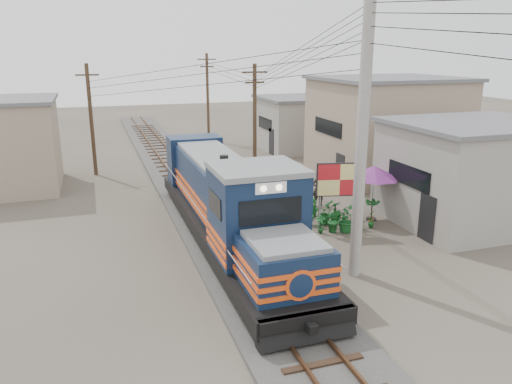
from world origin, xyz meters
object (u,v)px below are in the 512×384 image
object	(u,v)px
billboard	(339,182)
market_umbrella	(374,172)
vendor	(318,189)
locomotive	(228,204)

from	to	relation	value
billboard	market_umbrella	size ratio (longest dim) A/B	0.99
market_umbrella	vendor	world-z (taller)	market_umbrella
vendor	locomotive	bearing A→B (deg)	35.44
billboard	vendor	distance (m)	4.13
locomotive	vendor	world-z (taller)	locomotive
locomotive	vendor	bearing A→B (deg)	32.58
locomotive	market_umbrella	world-z (taller)	locomotive
billboard	vendor	size ratio (longest dim) A/B	1.74
locomotive	market_umbrella	distance (m)	7.29
market_umbrella	vendor	size ratio (longest dim) A/B	1.76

